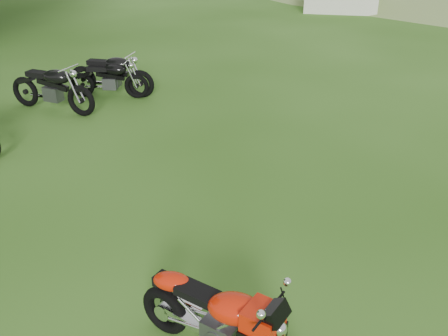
% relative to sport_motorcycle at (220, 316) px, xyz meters
% --- Properties ---
extents(ground, '(120.00, 120.00, 0.00)m').
position_rel_sport_motorcycle_xyz_m(ground, '(-0.28, 2.00, -0.55)').
color(ground, '#275111').
rests_on(ground, ground).
extents(sport_motorcycle, '(1.88, 1.05, 1.10)m').
position_rel_sport_motorcycle_xyz_m(sport_motorcycle, '(0.00, 0.00, 0.00)').
color(sport_motorcycle, red).
rests_on(sport_motorcycle, ground).
extents(vintage_moto_a, '(2.21, 0.86, 1.13)m').
position_rel_sport_motorcycle_xyz_m(vintage_moto_a, '(-5.25, 5.91, 0.02)').
color(vintage_moto_a, black).
rests_on(vintage_moto_a, ground).
extents(vintage_moto_c, '(2.09, 0.50, 1.10)m').
position_rel_sport_motorcycle_xyz_m(vintage_moto_c, '(-4.44, 7.23, 0.00)').
color(vintage_moto_c, black).
rests_on(vintage_moto_c, ground).
extents(vintage_moto_d, '(1.88, 0.70, 0.97)m').
position_rel_sport_motorcycle_xyz_m(vintage_moto_d, '(-4.43, 7.05, -0.07)').
color(vintage_moto_d, black).
rests_on(vintage_moto_d, ground).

